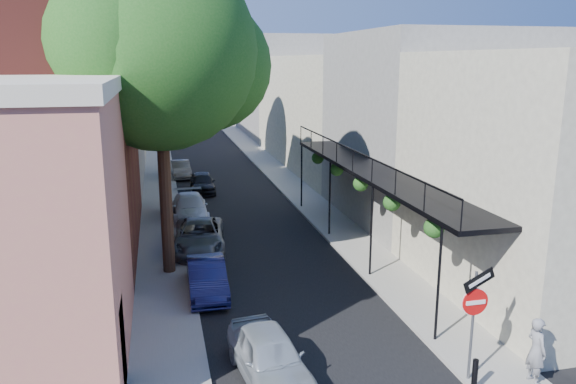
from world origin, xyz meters
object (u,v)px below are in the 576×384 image
parked_car_a (270,356)px  oak_mid (166,74)px  parked_car_c (199,236)px  oak_far (163,51)px  parked_car_d (190,207)px  oak_near (171,55)px  sign_post (475,306)px  parked_car_f (181,169)px  bollard (475,375)px  parked_car_e (202,182)px  pedestrian (536,350)px  parked_car_b (207,278)px

parked_car_a → oak_mid: bearing=89.7°
parked_car_a → parked_car_c: size_ratio=0.83×
oak_far → parked_car_d: (0.75, -10.03, -7.66)m
oak_near → oak_far: oak_far is taller
oak_near → parked_car_a: bearing=-77.3°
sign_post → parked_car_f: size_ratio=0.88×
bollard → oak_mid: bearing=109.9°
parked_car_a → parked_car_c: 10.16m
bollard → parked_car_c: parked_car_c is taller
parked_car_e → pedestrian: (6.12, -22.46, 0.36)m
sign_post → parked_car_c: sign_post is taller
parked_car_f → bollard: bearing=-81.5°
oak_far → parked_car_f: bearing=27.7°
parked_car_c → parked_car_e: size_ratio=1.28×
parked_car_b → pedestrian: (7.20, -7.35, 0.37)m
sign_post → parked_car_e: bearing=102.0°
parked_car_b → oak_near: bearing=108.4°
oak_mid → parked_car_f: oak_mid is taller
oak_mid → parked_car_d: oak_mid is taller
oak_near → oak_far: bearing=90.0°
sign_post → parked_car_d: 17.31m
sign_post → parked_car_f: (-5.76, 26.69, -1.48)m
oak_mid → pedestrian: oak_mid is taller
bollard → oak_near: (-6.37, 9.76, 7.36)m
bollard → oak_near: size_ratio=0.07×
parked_car_d → parked_car_e: 5.83m
parked_car_c → parked_car_e: bearing=90.1°
bollard → oak_near: 13.78m
parked_car_b → sign_post: bearing=-49.2°
parked_car_e → parked_car_f: 4.83m
parked_car_b → oak_mid: bearing=95.3°
parked_car_a → parked_car_b: (-1.03, 5.61, -0.04)m
oak_mid → parked_car_e: bearing=68.1°
parked_car_f → parked_car_e: bearing=-80.2°
parked_car_c → parked_car_a: bearing=-79.3°
parked_car_a → sign_post: bearing=-21.9°
sign_post → bollard: size_ratio=3.74×
bollard → oak_near: oak_near is taller
parked_car_d → parked_car_e: (1.08, 5.72, -0.01)m
parked_car_f → oak_far: bearing=-155.4°
parked_car_a → parked_car_d: 15.03m
oak_near → bollard: bearing=-56.9°
parked_car_b → pedestrian: size_ratio=2.13×
oak_near → pedestrian: oak_near is taller
parked_car_d → parked_car_f: parked_car_d is taller
oak_near → parked_car_f: bearing=87.5°
oak_near → parked_car_d: bearing=83.7°
oak_far → parked_car_e: (1.83, -4.31, -7.66)m
sign_post → oak_near: (-6.53, 9.29, 5.84)m
bollard → parked_car_d: (-5.60, 16.73, 0.08)m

